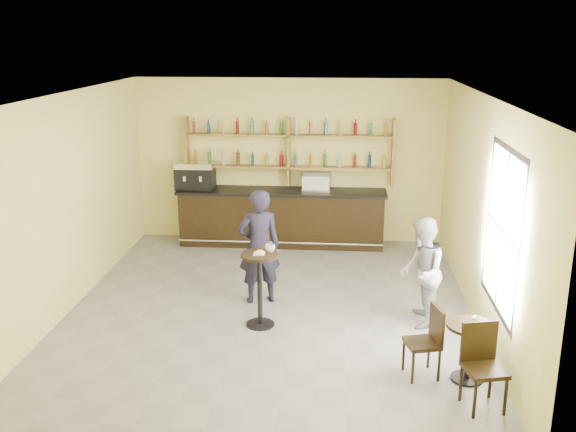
# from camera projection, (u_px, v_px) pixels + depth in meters

# --- Properties ---
(floor) EXTENTS (7.00, 7.00, 0.00)m
(floor) POSITION_uv_depth(u_px,v_px,m) (270.00, 310.00, 9.66)
(floor) COLOR gray
(floor) RESTS_ON ground
(ceiling) EXTENTS (7.00, 7.00, 0.00)m
(ceiling) POSITION_uv_depth(u_px,v_px,m) (269.00, 95.00, 8.78)
(ceiling) COLOR white
(ceiling) RESTS_ON wall_back
(wall_back) EXTENTS (7.00, 0.00, 7.00)m
(wall_back) POSITION_uv_depth(u_px,v_px,m) (289.00, 161.00, 12.57)
(wall_back) COLOR #FBF28E
(wall_back) RESTS_ON floor
(wall_front) EXTENTS (7.00, 0.00, 7.00)m
(wall_front) POSITION_uv_depth(u_px,v_px,m) (228.00, 308.00, 5.87)
(wall_front) COLOR #FBF28E
(wall_front) RESTS_ON floor
(wall_left) EXTENTS (0.00, 7.00, 7.00)m
(wall_left) POSITION_uv_depth(u_px,v_px,m) (68.00, 203.00, 9.46)
(wall_left) COLOR #FBF28E
(wall_left) RESTS_ON floor
(wall_right) EXTENTS (0.00, 7.00, 7.00)m
(wall_right) POSITION_uv_depth(u_px,v_px,m) (482.00, 212.00, 8.98)
(wall_right) COLOR #FBF28E
(wall_right) RESTS_ON floor
(window_pane) EXTENTS (0.00, 2.00, 2.00)m
(window_pane) POSITION_uv_depth(u_px,v_px,m) (503.00, 231.00, 7.81)
(window_pane) COLOR white
(window_pane) RESTS_ON wall_right
(window_frame) EXTENTS (0.04, 1.70, 2.10)m
(window_frame) POSITION_uv_depth(u_px,v_px,m) (502.00, 231.00, 7.81)
(window_frame) COLOR black
(window_frame) RESTS_ON wall_right
(shelf_unit) EXTENTS (4.00, 0.26, 1.40)m
(shelf_unit) POSITION_uv_depth(u_px,v_px,m) (289.00, 151.00, 12.39)
(shelf_unit) COLOR brown
(shelf_unit) RESTS_ON wall_back
(liquor_bottles) EXTENTS (3.68, 0.10, 1.00)m
(liquor_bottles) POSITION_uv_depth(u_px,v_px,m) (289.00, 143.00, 12.34)
(liquor_bottles) COLOR #8C5919
(liquor_bottles) RESTS_ON shelf_unit
(bar_counter) EXTENTS (4.03, 0.79, 1.09)m
(bar_counter) POSITION_uv_depth(u_px,v_px,m) (282.00, 217.00, 12.54)
(bar_counter) COLOR black
(bar_counter) RESTS_ON floor
(espresso_machine) EXTENTS (0.74, 0.49, 0.52)m
(espresso_machine) POSITION_uv_depth(u_px,v_px,m) (195.00, 175.00, 12.45)
(espresso_machine) COLOR black
(espresso_machine) RESTS_ON bar_counter
(pastry_case) EXTENTS (0.56, 0.46, 0.32)m
(pastry_case) POSITION_uv_depth(u_px,v_px,m) (316.00, 183.00, 12.29)
(pastry_case) COLOR silver
(pastry_case) RESTS_ON bar_counter
(pedestal_table) EXTENTS (0.64, 0.64, 1.08)m
(pedestal_table) POSITION_uv_depth(u_px,v_px,m) (260.00, 290.00, 9.01)
(pedestal_table) COLOR black
(pedestal_table) RESTS_ON floor
(napkin) EXTENTS (0.17, 0.17, 0.00)m
(napkin) POSITION_uv_depth(u_px,v_px,m) (259.00, 254.00, 8.86)
(napkin) COLOR white
(napkin) RESTS_ON pedestal_table
(donut) EXTENTS (0.14, 0.14, 0.04)m
(donut) POSITION_uv_depth(u_px,v_px,m) (260.00, 252.00, 8.84)
(donut) COLOR #EAC055
(donut) RESTS_ON napkin
(cup_pedestal) EXTENTS (0.15, 0.15, 0.11)m
(cup_pedestal) POSITION_uv_depth(u_px,v_px,m) (270.00, 248.00, 8.93)
(cup_pedestal) COLOR white
(cup_pedestal) RESTS_ON pedestal_table
(man_main) EXTENTS (0.75, 0.60, 1.79)m
(man_main) POSITION_uv_depth(u_px,v_px,m) (259.00, 246.00, 9.74)
(man_main) COLOR black
(man_main) RESTS_ON floor
(cafe_table) EXTENTS (0.63, 0.63, 0.73)m
(cafe_table) POSITION_uv_depth(u_px,v_px,m) (469.00, 352.00, 7.63)
(cafe_table) COLOR black
(cafe_table) RESTS_ON floor
(cup_cafe) EXTENTS (0.12, 0.12, 0.10)m
(cup_cafe) POSITION_uv_depth(u_px,v_px,m) (476.00, 321.00, 7.51)
(cup_cafe) COLOR white
(cup_cafe) RESTS_ON cafe_table
(chair_west) EXTENTS (0.47, 0.47, 0.89)m
(chair_west) POSITION_uv_depth(u_px,v_px,m) (422.00, 342.00, 7.69)
(chair_west) COLOR black
(chair_west) RESTS_ON floor
(chair_south) EXTENTS (0.51, 0.51, 0.96)m
(chair_south) POSITION_uv_depth(u_px,v_px,m) (485.00, 369.00, 7.01)
(chair_south) COLOR black
(chair_south) RESTS_ON floor
(patron_second) EXTENTS (0.67, 0.82, 1.58)m
(patron_second) POSITION_uv_depth(u_px,v_px,m) (421.00, 272.00, 8.99)
(patron_second) COLOR gray
(patron_second) RESTS_ON floor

